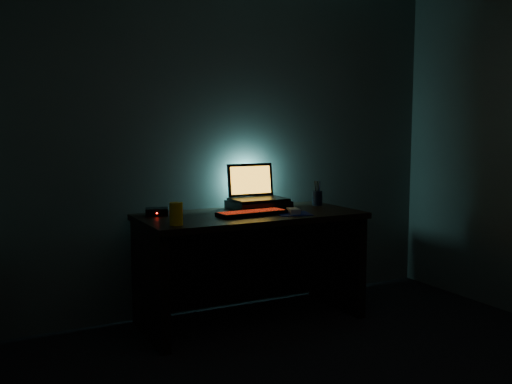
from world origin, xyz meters
TOP-DOWN VIEW (x-y plane):
  - room at (0.00, 0.00)m, footprint 3.50×4.00m
  - desk at (0.00, 1.67)m, footprint 1.50×0.70m
  - riser at (0.14, 1.78)m, footprint 0.40×0.30m
  - laptop at (0.14, 1.83)m, footprint 0.38×0.28m
  - keyboard at (-0.03, 1.54)m, footprint 0.48×0.18m
  - mousepad at (0.24, 1.46)m, footprint 0.26×0.25m
  - mouse at (0.24, 1.46)m, footprint 0.09×0.13m
  - pen_cup at (0.63, 1.76)m, footprint 0.08×0.08m
  - juice_glass at (-0.60, 1.41)m, footprint 0.10×0.10m
  - router at (-0.59, 1.82)m, footprint 0.17×0.15m

SIDE VIEW (x-z plane):
  - desk at x=0.00m, z-range 0.12..0.87m
  - mousepad at x=0.24m, z-range 0.75..0.75m
  - keyboard at x=-0.03m, z-range 0.75..0.78m
  - mouse at x=0.24m, z-range 0.75..0.79m
  - router at x=-0.59m, z-range 0.75..0.80m
  - riser at x=0.14m, z-range 0.75..0.81m
  - pen_cup at x=0.63m, z-range 0.75..0.86m
  - juice_glass at x=-0.60m, z-range 0.75..0.89m
  - laptop at x=0.14m, z-range 0.74..1.00m
  - room at x=0.00m, z-range 0.00..2.50m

